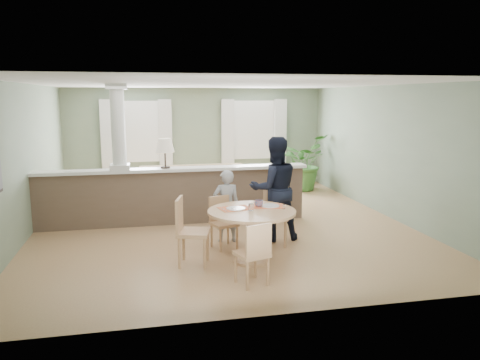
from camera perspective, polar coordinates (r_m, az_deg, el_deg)
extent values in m
plane|color=tan|center=(9.27, -2.29, -5.32)|extent=(8.00, 8.00, 0.00)
cube|color=gray|center=(12.94, -5.31, 5.13)|extent=(7.00, 0.02, 2.70)
cube|color=gray|center=(9.11, -24.63, 2.16)|extent=(0.02, 8.00, 2.70)
cube|color=gray|center=(10.18, 17.50, 3.36)|extent=(0.02, 8.00, 2.70)
cube|color=gray|center=(5.16, 5.07, -2.42)|extent=(7.00, 0.02, 2.70)
cube|color=white|center=(8.94, -2.42, 11.61)|extent=(7.00, 8.00, 0.02)
cube|color=white|center=(12.81, -12.47, 5.78)|extent=(1.10, 0.02, 1.50)
cube|color=white|center=(12.79, -12.47, 5.77)|extent=(1.22, 0.04, 1.62)
cube|color=white|center=(13.18, 1.66, 6.13)|extent=(1.10, 0.02, 1.50)
cube|color=white|center=(13.15, 1.68, 6.12)|extent=(1.22, 0.04, 1.62)
cube|color=silver|center=(12.78, -15.79, 4.28)|extent=(0.35, 0.10, 2.30)
cube|color=silver|center=(12.76, -9.04, 4.53)|extent=(0.35, 0.10, 2.30)
cube|color=silver|center=(12.96, -1.49, 4.73)|extent=(0.35, 0.10, 2.30)
cube|color=silver|center=(13.31, 4.89, 4.84)|extent=(0.35, 0.10, 2.30)
cube|color=brown|center=(9.24, -8.04, -2.11)|extent=(5.20, 0.22, 1.05)
cube|color=white|center=(9.14, -8.13, 1.29)|extent=(5.32, 0.36, 0.06)
cube|color=white|center=(9.11, -14.42, 1.56)|extent=(0.36, 0.36, 0.10)
cylinder|color=white|center=(9.04, -14.63, 6.24)|extent=(0.26, 0.26, 1.39)
cube|color=white|center=(9.02, -14.85, 10.96)|extent=(0.38, 0.38, 0.10)
cylinder|color=black|center=(9.12, -9.07, 1.54)|extent=(0.18, 0.18, 0.03)
cylinder|color=black|center=(9.10, -9.10, 2.50)|extent=(0.03, 0.03, 0.28)
cone|color=beige|center=(9.07, -9.15, 4.19)|extent=(0.36, 0.36, 0.26)
imported|color=#937A50|center=(10.54, -5.55, -0.91)|extent=(3.14, 1.24, 0.92)
imported|color=#356829|center=(12.59, 7.61, 2.15)|extent=(1.75, 1.76, 1.48)
cylinder|color=tan|center=(7.21, 1.41, -9.71)|extent=(0.55, 0.55, 0.04)
cylinder|color=tan|center=(7.09, 1.42, -6.84)|extent=(0.15, 0.15, 0.71)
cylinder|color=tan|center=(6.99, 1.44, -3.87)|extent=(1.32, 1.32, 0.04)
cube|color=red|center=(7.08, -0.62, -3.48)|extent=(0.53, 0.43, 0.01)
cube|color=red|center=(7.24, 3.47, -3.20)|extent=(0.51, 0.41, 0.01)
cylinder|color=white|center=(7.05, -0.52, -3.47)|extent=(0.29, 0.29, 0.01)
cylinder|color=white|center=(7.23, 3.70, -3.15)|extent=(0.29, 0.29, 0.01)
cylinder|color=white|center=(6.94, 1.35, -3.35)|extent=(0.08, 0.08, 0.10)
cube|color=silver|center=(6.97, -0.84, -3.55)|extent=(0.05, 0.19, 0.00)
cube|color=silver|center=(6.97, -1.95, -3.66)|extent=(0.06, 0.23, 0.00)
cylinder|color=white|center=(7.07, 5.41, -3.27)|extent=(0.04, 0.04, 0.07)
cylinder|color=silver|center=(7.06, 5.41, -2.95)|extent=(0.04, 0.04, 0.01)
imported|color=#2672B4|center=(7.19, 2.30, -2.88)|extent=(0.15, 0.15, 0.10)
cube|color=tan|center=(7.70, -1.94, -5.37)|extent=(0.49, 0.49, 0.05)
cylinder|color=tan|center=(7.56, -2.41, -7.37)|extent=(0.04, 0.04, 0.39)
cylinder|color=tan|center=(7.70, -0.35, -7.02)|extent=(0.04, 0.04, 0.39)
cylinder|color=tan|center=(7.82, -3.48, -6.77)|extent=(0.04, 0.04, 0.39)
cylinder|color=tan|center=(7.96, -1.48, -6.45)|extent=(0.04, 0.04, 0.39)
cube|color=tan|center=(7.79, -2.56, -3.45)|extent=(0.36, 0.15, 0.42)
cube|color=tan|center=(7.91, 4.28, -4.43)|extent=(0.57, 0.57, 0.05)
cylinder|color=tan|center=(7.81, 2.84, -6.52)|extent=(0.04, 0.04, 0.46)
cylinder|color=tan|center=(7.79, 5.54, -6.60)|extent=(0.04, 0.04, 0.46)
cylinder|color=tan|center=(8.16, 3.04, -5.79)|extent=(0.04, 0.04, 0.46)
cylinder|color=tan|center=(8.14, 5.62, -5.86)|extent=(0.04, 0.04, 0.46)
cube|color=tan|center=(8.04, 4.38, -2.21)|extent=(0.42, 0.18, 0.49)
cube|color=tan|center=(6.25, 1.44, -9.02)|extent=(0.49, 0.49, 0.05)
cylinder|color=tan|center=(6.53, 1.92, -10.20)|extent=(0.04, 0.04, 0.40)
cylinder|color=tan|center=(6.38, -0.54, -10.69)|extent=(0.04, 0.04, 0.40)
cylinder|color=tan|center=(6.28, 3.44, -11.06)|extent=(0.04, 0.04, 0.40)
cylinder|color=tan|center=(6.12, 0.90, -11.60)|extent=(0.04, 0.04, 0.40)
cube|color=tan|center=(6.03, 2.31, -7.41)|extent=(0.36, 0.15, 0.43)
cube|color=tan|center=(6.97, -5.68, -6.40)|extent=(0.56, 0.56, 0.05)
cylinder|color=tan|center=(6.85, -4.32, -8.93)|extent=(0.04, 0.04, 0.47)
cylinder|color=tan|center=(7.20, -3.96, -7.97)|extent=(0.04, 0.04, 0.47)
cylinder|color=tan|center=(6.90, -7.40, -8.83)|extent=(0.04, 0.04, 0.47)
cylinder|color=tan|center=(7.25, -6.89, -7.89)|extent=(0.04, 0.04, 0.47)
cube|color=tan|center=(6.93, -7.41, -4.21)|extent=(0.15, 0.43, 0.50)
imported|color=gray|center=(7.99, -1.67, -3.20)|extent=(0.46, 0.30, 1.25)
imported|color=black|center=(8.09, 4.23, -1.07)|extent=(0.89, 0.71, 1.80)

